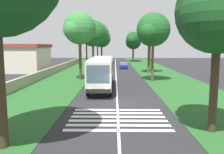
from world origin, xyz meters
TOP-DOWN VIEW (x-y plane):
  - ground at (0.00, 0.00)m, footprint 160.00×160.00m
  - grass_verge_left at (15.00, 8.20)m, footprint 120.00×8.00m
  - grass_verge_right at (15.00, -8.20)m, footprint 120.00×8.00m
  - centre_line at (15.00, 0.00)m, footprint 110.00×0.16m
  - coach_bus at (6.01, 1.80)m, footprint 11.16×2.62m
  - zebra_crossing at (-5.17, 0.00)m, footprint 4.95×6.80m
  - trailing_car_0 at (26.39, 1.75)m, footprint 4.30×1.78m
  - trailing_car_1 at (31.65, -1.82)m, footprint 4.30×1.78m
  - trailing_car_2 at (37.83, 1.78)m, footprint 4.30×1.78m
  - trailing_car_3 at (45.68, 1.53)m, footprint 4.30×1.78m
  - roadside_tree_left_0 at (13.94, 5.57)m, footprint 5.57×4.85m
  - roadside_tree_left_2 at (63.91, 5.20)m, footprint 7.95×6.67m
  - roadside_tree_left_3 at (53.23, 5.94)m, footprint 8.76×7.40m
  - roadside_tree_left_4 at (42.67, 6.33)m, footprint 8.29×7.23m
  - roadside_tree_right_0 at (-7.51, -5.38)m, footprint 6.13×4.82m
  - roadside_tree_right_1 at (59.98, -6.11)m, footprint 6.47×5.47m
  - roadside_tree_right_2 at (53.31, -5.58)m, footprint 5.43×4.57m
  - roadside_tree_right_3 at (23.04, -6.18)m, footprint 5.52×4.58m
  - roadside_tree_right_4 at (12.49, -5.15)m, footprint 5.53×4.78m
  - utility_pole at (16.34, 4.78)m, footprint 0.24×1.40m
  - roadside_wall at (20.00, 11.60)m, footprint 70.00×0.40m
  - roadside_building at (25.46, 17.91)m, footprint 10.19×7.52m

SIDE VIEW (x-z plane):
  - ground at x=0.00m, z-range 0.00..0.00m
  - zebra_crossing at x=-5.17m, z-range 0.00..0.01m
  - centre_line at x=15.00m, z-range 0.00..0.01m
  - grass_verge_left at x=15.00m, z-range 0.00..0.04m
  - grass_verge_right at x=15.00m, z-range 0.00..0.04m
  - trailing_car_0 at x=26.39m, z-range -0.05..1.38m
  - trailing_car_1 at x=31.65m, z-range -0.05..1.38m
  - trailing_car_2 at x=37.83m, z-range -0.05..1.38m
  - trailing_car_3 at x=45.68m, z-range -0.05..1.38m
  - roadside_wall at x=20.00m, z-range 0.04..1.33m
  - coach_bus at x=6.01m, z-range 0.28..4.01m
  - roadside_building at x=25.46m, z-range 0.04..5.54m
  - utility_pole at x=16.34m, z-range 0.19..9.16m
  - roadside_tree_right_1 at x=59.98m, z-range 1.85..11.23m
  - roadside_tree_right_0 at x=-7.51m, z-range 2.14..11.49m
  - roadside_tree_right_3 at x=23.04m, z-range 2.41..12.02m
  - roadside_tree_right_2 at x=53.31m, z-range 2.43..12.10m
  - roadside_tree_right_4 at x=12.49m, z-range 2.40..12.17m
  - roadside_tree_left_0 at x=13.94m, z-range 2.53..12.64m
  - roadside_tree_left_2 at x=63.91m, z-range 2.15..13.42m
  - roadside_tree_left_4 at x=42.67m, z-range 2.30..14.42m
  - roadside_tree_left_3 at x=53.23m, z-range 2.49..15.19m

